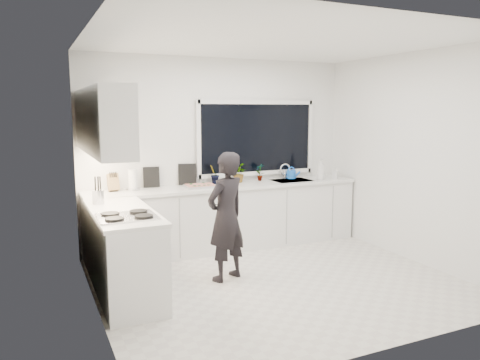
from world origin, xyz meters
name	(u,v)px	position (x,y,z in m)	size (l,w,h in m)	color
floor	(277,282)	(0.00, 0.00, -0.01)	(4.00, 3.50, 0.02)	beige
wall_back	(219,153)	(0.00, 1.76, 1.35)	(4.00, 0.02, 2.70)	white
wall_left	(91,176)	(-2.01, 0.00, 1.35)	(0.02, 3.50, 2.70)	white
wall_right	(414,158)	(2.01, 0.00, 1.35)	(0.02, 3.50, 2.70)	white
ceiling	(280,40)	(0.00, 0.00, 2.71)	(4.00, 3.50, 0.02)	white
window	(257,138)	(0.60, 1.73, 1.55)	(1.80, 0.02, 1.00)	black
base_cabinets_back	(228,218)	(0.00, 1.45, 0.44)	(3.92, 0.58, 0.88)	white
base_cabinets_left	(124,254)	(-1.67, 0.35, 0.44)	(0.58, 1.60, 0.88)	white
countertop_back	(228,186)	(0.00, 1.44, 0.90)	(3.94, 0.62, 0.04)	silver
countertop_left	(122,212)	(-1.67, 0.35, 0.90)	(0.62, 1.60, 0.04)	silver
upper_cabinets	(102,121)	(-1.79, 0.70, 1.85)	(0.34, 2.10, 0.70)	white
sink	(292,183)	(1.05, 1.45, 0.87)	(0.58, 0.42, 0.14)	silver
faucet	(285,171)	(1.05, 1.65, 1.03)	(0.03, 0.03, 0.22)	silver
stovetop	(127,216)	(-1.69, 0.00, 0.94)	(0.56, 0.48, 0.03)	black
person	(226,217)	(-0.50, 0.31, 0.75)	(0.55, 0.36, 1.50)	black
pizza_tray	(200,186)	(-0.42, 1.42, 0.94)	(0.41, 0.30, 0.03)	silver
pizza	(200,185)	(-0.42, 1.42, 0.95)	(0.37, 0.27, 0.01)	red
watering_can	(291,174)	(1.14, 1.61, 0.98)	(0.14, 0.14, 0.13)	blue
paper_towel_roll	(133,181)	(-1.31, 1.55, 1.05)	(0.11, 0.11, 0.26)	silver
knife_block	(113,183)	(-1.55, 1.59, 1.03)	(0.13, 0.10, 0.22)	brown
utensil_crock	(98,197)	(-1.85, 0.80, 1.00)	(0.13, 0.13, 0.16)	#B0B0B4
picture_frame_large	(151,177)	(-1.02, 1.69, 1.06)	(0.22, 0.02, 0.28)	black
picture_frame_small	(187,174)	(-0.51, 1.69, 1.07)	(0.25, 0.02, 0.30)	black
herb_plants	(236,173)	(0.21, 1.61, 1.05)	(0.90, 0.28, 0.27)	#26662D
soap_bottles	(324,170)	(1.52, 1.30, 1.07)	(0.40, 0.13, 0.32)	#D8BF66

